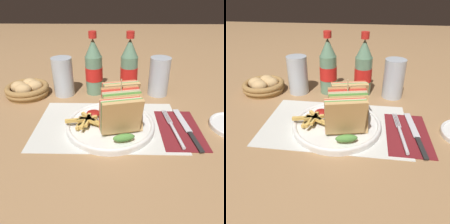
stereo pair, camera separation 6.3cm
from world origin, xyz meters
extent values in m
plane|color=#9E754C|center=(0.00, 0.00, 0.00)|extent=(4.00, 4.00, 0.00)
cube|color=silver|center=(-0.02, 0.00, 0.00)|extent=(0.42, 0.27, 0.00)
cylinder|color=white|center=(-0.02, -0.01, 0.01)|extent=(0.25, 0.25, 0.01)
torus|color=white|center=(-0.02, -0.01, 0.01)|extent=(0.25, 0.25, 0.01)
cube|color=tan|center=(0.02, -0.08, 0.07)|extent=(0.11, 0.05, 0.10)
cube|color=#518E3D|center=(0.01, -0.07, 0.07)|extent=(0.11, 0.05, 0.10)
cube|color=beige|center=(0.01, -0.06, 0.07)|extent=(0.11, 0.05, 0.10)
cube|color=red|center=(0.01, -0.05, 0.07)|extent=(0.11, 0.05, 0.10)
cube|color=tan|center=(0.01, -0.04, 0.06)|extent=(0.11, 0.05, 0.10)
ellipsoid|color=#518E3D|center=(0.02, -0.10, 0.03)|extent=(0.06, 0.03, 0.02)
cube|color=tan|center=(0.02, -0.05, 0.06)|extent=(0.11, 0.05, 0.10)
cube|color=#518E3D|center=(0.02, -0.04, 0.07)|extent=(0.11, 0.05, 0.10)
cube|color=beige|center=(0.02, -0.03, 0.07)|extent=(0.11, 0.05, 0.10)
cube|color=red|center=(0.01, -0.02, 0.07)|extent=(0.11, 0.05, 0.10)
cube|color=tan|center=(0.01, -0.01, 0.07)|extent=(0.11, 0.05, 0.10)
ellipsoid|color=#518E3D|center=(0.02, -0.05, 0.03)|extent=(0.06, 0.03, 0.02)
cube|color=tan|center=(0.02, 0.02, 0.07)|extent=(0.11, 0.05, 0.10)
cube|color=#518E3D|center=(0.01, 0.03, 0.07)|extent=(0.11, 0.05, 0.10)
cube|color=beige|center=(0.01, 0.04, 0.07)|extent=(0.11, 0.05, 0.10)
cube|color=red|center=(0.01, 0.05, 0.07)|extent=(0.11, 0.05, 0.10)
cube|color=tan|center=(0.01, 0.06, 0.06)|extent=(0.11, 0.05, 0.10)
ellipsoid|color=#518E3D|center=(0.02, 0.00, 0.03)|extent=(0.06, 0.03, 0.02)
cylinder|color=tan|center=(0.01, -0.02, 0.09)|extent=(0.00, 0.00, 0.13)
cube|color=gold|center=(-0.09, -0.03, 0.02)|extent=(0.03, 0.04, 0.01)
cube|color=gold|center=(-0.06, -0.03, 0.02)|extent=(0.05, 0.03, 0.01)
cube|color=gold|center=(-0.10, -0.04, 0.02)|extent=(0.03, 0.05, 0.01)
cube|color=gold|center=(-0.08, -0.03, 0.03)|extent=(0.05, 0.02, 0.01)
cube|color=gold|center=(-0.11, -0.03, 0.03)|extent=(0.07, 0.02, 0.01)
cube|color=gold|center=(-0.08, -0.02, 0.03)|extent=(0.06, 0.03, 0.01)
cube|color=gold|center=(-0.08, -0.03, 0.03)|extent=(0.01, 0.06, 0.01)
cube|color=gold|center=(-0.08, -0.02, 0.03)|extent=(0.05, 0.05, 0.01)
cube|color=gold|center=(-0.07, -0.03, 0.03)|extent=(0.07, 0.04, 0.01)
cube|color=gold|center=(-0.08, -0.04, 0.03)|extent=(0.03, 0.07, 0.01)
ellipsoid|color=maroon|center=(-0.07, 0.02, 0.03)|extent=(0.04, 0.04, 0.01)
cube|color=maroon|center=(0.18, -0.02, 0.00)|extent=(0.12, 0.20, 0.00)
cylinder|color=silver|center=(0.17, -0.06, 0.01)|extent=(0.02, 0.11, 0.01)
cylinder|color=silver|center=(0.15, 0.03, 0.01)|extent=(0.01, 0.08, 0.00)
cylinder|color=silver|center=(0.16, 0.03, 0.01)|extent=(0.01, 0.08, 0.00)
cylinder|color=silver|center=(0.16, 0.04, 0.01)|extent=(0.01, 0.08, 0.00)
cylinder|color=silver|center=(0.16, 0.04, 0.01)|extent=(0.01, 0.08, 0.00)
cube|color=black|center=(0.21, -0.08, 0.01)|extent=(0.02, 0.09, 0.00)
cube|color=silver|center=(0.20, 0.02, 0.01)|extent=(0.03, 0.13, 0.00)
cylinder|color=slate|center=(-0.08, 0.22, 0.07)|extent=(0.06, 0.06, 0.14)
cylinder|color=red|center=(-0.08, 0.22, 0.08)|extent=(0.06, 0.06, 0.05)
cone|color=slate|center=(-0.08, 0.22, 0.17)|extent=(0.06, 0.06, 0.06)
cylinder|color=red|center=(-0.08, 0.22, 0.21)|extent=(0.03, 0.03, 0.02)
cylinder|color=slate|center=(0.05, 0.23, 0.07)|extent=(0.06, 0.06, 0.14)
cylinder|color=red|center=(0.05, 0.23, 0.08)|extent=(0.06, 0.06, 0.05)
cone|color=slate|center=(0.05, 0.23, 0.17)|extent=(0.06, 0.06, 0.06)
cylinder|color=red|center=(0.05, 0.23, 0.21)|extent=(0.03, 0.03, 0.02)
cylinder|color=silver|center=(0.16, 0.22, 0.07)|extent=(0.07, 0.07, 0.14)
cylinder|color=black|center=(0.16, 0.22, 0.02)|extent=(0.06, 0.06, 0.05)
cylinder|color=silver|center=(-0.19, 0.21, 0.07)|extent=(0.07, 0.07, 0.14)
cylinder|color=black|center=(-0.19, 0.21, 0.02)|extent=(0.06, 0.06, 0.05)
cylinder|color=olive|center=(-0.33, 0.19, 0.01)|extent=(0.14, 0.14, 0.01)
torus|color=olive|center=(-0.33, 0.19, 0.02)|extent=(0.16, 0.16, 0.02)
torus|color=olive|center=(-0.33, 0.19, 0.03)|extent=(0.16, 0.16, 0.02)
ellipsoid|color=tan|center=(-0.30, 0.20, 0.03)|extent=(0.06, 0.05, 0.04)
ellipsoid|color=tan|center=(-0.33, 0.22, 0.03)|extent=(0.06, 0.05, 0.04)
ellipsoid|color=tan|center=(-0.36, 0.19, 0.03)|extent=(0.06, 0.05, 0.04)
ellipsoid|color=tan|center=(-0.33, 0.17, 0.03)|extent=(0.06, 0.05, 0.04)
camera|label=1|loc=(0.00, -0.54, 0.35)|focal=35.00mm
camera|label=2|loc=(0.06, -0.54, 0.35)|focal=35.00mm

